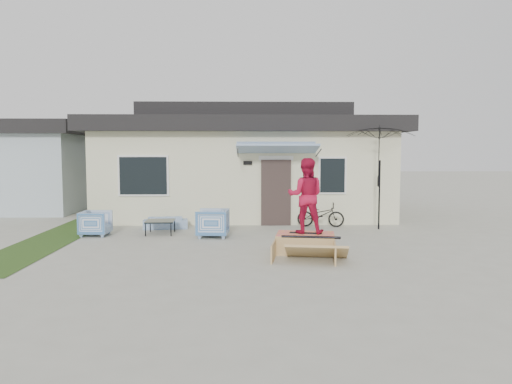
{
  "coord_description": "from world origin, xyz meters",
  "views": [
    {
      "loc": [
        -0.01,
        -11.12,
        2.39
      ],
      "look_at": [
        0.3,
        1.8,
        1.3
      ],
      "focal_mm": 34.49,
      "sensor_mm": 36.0,
      "label": 1
    }
  ],
  "objects_px": {
    "coffee_table": "(160,227)",
    "bicycle": "(321,212)",
    "armchair_right": "(212,222)",
    "patio_umbrella": "(380,172)",
    "skateboard": "(306,233)",
    "skater": "(306,194)",
    "loveseat": "(166,220)",
    "skate_ramp": "(305,243)",
    "armchair_left": "(96,222)"
  },
  "relations": [
    {
      "from": "bicycle",
      "to": "skate_ramp",
      "type": "relative_size",
      "value": 0.82
    },
    {
      "from": "coffee_table",
      "to": "skater",
      "type": "height_order",
      "value": "skater"
    },
    {
      "from": "coffee_table",
      "to": "bicycle",
      "type": "height_order",
      "value": "bicycle"
    },
    {
      "from": "loveseat",
      "to": "skate_ramp",
      "type": "height_order",
      "value": "loveseat"
    },
    {
      "from": "skateboard",
      "to": "skate_ramp",
      "type": "bearing_deg",
      "value": -84.94
    },
    {
      "from": "armchair_left",
      "to": "patio_umbrella",
      "type": "distance_m",
      "value": 8.44
    },
    {
      "from": "skateboard",
      "to": "skater",
      "type": "relative_size",
      "value": 0.43
    },
    {
      "from": "patio_umbrella",
      "to": "skater",
      "type": "xyz_separation_m",
      "value": [
        -2.65,
        -3.33,
        -0.38
      ]
    },
    {
      "from": "patio_umbrella",
      "to": "skateboard",
      "type": "height_order",
      "value": "patio_umbrella"
    },
    {
      "from": "armchair_left",
      "to": "armchair_right",
      "type": "height_order",
      "value": "armchair_right"
    },
    {
      "from": "armchair_right",
      "to": "bicycle",
      "type": "distance_m",
      "value": 3.71
    },
    {
      "from": "coffee_table",
      "to": "skate_ramp",
      "type": "distance_m",
      "value": 4.68
    },
    {
      "from": "armchair_right",
      "to": "patio_umbrella",
      "type": "relative_size",
      "value": 0.33
    },
    {
      "from": "loveseat",
      "to": "bicycle",
      "type": "bearing_deg",
      "value": 175.18
    },
    {
      "from": "armchair_right",
      "to": "patio_umbrella",
      "type": "bearing_deg",
      "value": 108.36
    },
    {
      "from": "patio_umbrella",
      "to": "coffee_table",
      "type": "bearing_deg",
      "value": -173.73
    },
    {
      "from": "armchair_right",
      "to": "skater",
      "type": "bearing_deg",
      "value": 52.34
    },
    {
      "from": "skateboard",
      "to": "skater",
      "type": "bearing_deg",
      "value": 0.0
    },
    {
      "from": "patio_umbrella",
      "to": "skater",
      "type": "distance_m",
      "value": 4.28
    },
    {
      "from": "skateboard",
      "to": "loveseat",
      "type": "bearing_deg",
      "value": 150.96
    },
    {
      "from": "bicycle",
      "to": "skater",
      "type": "xyz_separation_m",
      "value": [
        -0.95,
        -3.83,
        0.9
      ]
    },
    {
      "from": "armchair_left",
      "to": "skateboard",
      "type": "distance_m",
      "value": 6.11
    },
    {
      "from": "armchair_left",
      "to": "bicycle",
      "type": "bearing_deg",
      "value": -75.83
    },
    {
      "from": "skate_ramp",
      "to": "skater",
      "type": "distance_m",
      "value": 1.15
    },
    {
      "from": "armchair_right",
      "to": "skater",
      "type": "relative_size",
      "value": 0.49
    },
    {
      "from": "loveseat",
      "to": "armchair_right",
      "type": "distance_m",
      "value": 2.18
    },
    {
      "from": "patio_umbrella",
      "to": "armchair_right",
      "type": "bearing_deg",
      "value": -166.06
    },
    {
      "from": "loveseat",
      "to": "armchair_right",
      "type": "xyz_separation_m",
      "value": [
        1.54,
        -1.53,
        0.17
      ]
    },
    {
      "from": "skate_ramp",
      "to": "patio_umbrella",
      "type": "bearing_deg",
      "value": 60.81
    },
    {
      "from": "bicycle",
      "to": "patio_umbrella",
      "type": "xyz_separation_m",
      "value": [
        1.7,
        -0.5,
        1.28
      ]
    },
    {
      "from": "armchair_right",
      "to": "coffee_table",
      "type": "height_order",
      "value": "armchair_right"
    },
    {
      "from": "coffee_table",
      "to": "skate_ramp",
      "type": "relative_size",
      "value": 0.45
    },
    {
      "from": "skater",
      "to": "skateboard",
      "type": "bearing_deg",
      "value": -0.0
    },
    {
      "from": "skate_ramp",
      "to": "loveseat",
      "type": "bearing_deg",
      "value": 145.51
    },
    {
      "from": "bicycle",
      "to": "skateboard",
      "type": "xyz_separation_m",
      "value": [
        -0.95,
        -3.83,
        -0.0
      ]
    },
    {
      "from": "loveseat",
      "to": "armchair_left",
      "type": "relative_size",
      "value": 1.72
    },
    {
      "from": "patio_umbrella",
      "to": "skate_ramp",
      "type": "height_order",
      "value": "patio_umbrella"
    },
    {
      "from": "armchair_left",
      "to": "skater",
      "type": "relative_size",
      "value": 0.44
    },
    {
      "from": "skateboard",
      "to": "armchair_right",
      "type": "bearing_deg",
      "value": 152.04
    },
    {
      "from": "skate_ramp",
      "to": "skateboard",
      "type": "height_order",
      "value": "skateboard"
    },
    {
      "from": "patio_umbrella",
      "to": "skater",
      "type": "height_order",
      "value": "skater"
    },
    {
      "from": "patio_umbrella",
      "to": "skater",
      "type": "bearing_deg",
      "value": -128.54
    },
    {
      "from": "armchair_right",
      "to": "skater",
      "type": "height_order",
      "value": "skater"
    },
    {
      "from": "armchair_left",
      "to": "patio_umbrella",
      "type": "height_order",
      "value": "patio_umbrella"
    },
    {
      "from": "armchair_left",
      "to": "bicycle",
      "type": "height_order",
      "value": "bicycle"
    },
    {
      "from": "coffee_table",
      "to": "skate_ramp",
      "type": "bearing_deg",
      "value": -34.69
    },
    {
      "from": "armchair_left",
      "to": "coffee_table",
      "type": "bearing_deg",
      "value": -80.62
    },
    {
      "from": "bicycle",
      "to": "skater",
      "type": "height_order",
      "value": "skater"
    },
    {
      "from": "coffee_table",
      "to": "patio_umbrella",
      "type": "relative_size",
      "value": 0.3
    },
    {
      "from": "skate_ramp",
      "to": "skateboard",
      "type": "distance_m",
      "value": 0.25
    }
  ]
}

